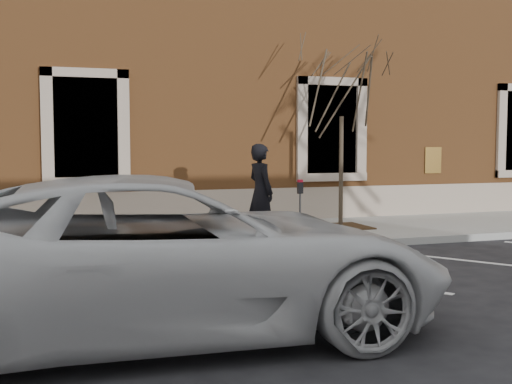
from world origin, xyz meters
name	(u,v)px	position (x,y,z in m)	size (l,w,h in m)	color
ground	(266,252)	(0.00, 0.00, 0.00)	(120.00, 120.00, 0.00)	#28282B
sidewalk_near	(239,236)	(0.00, 1.75, 0.07)	(40.00, 3.50, 0.15)	#98968E
curb_near	(267,249)	(0.00, -0.05, 0.07)	(40.00, 0.12, 0.15)	#9E9E99
parking_stripes	(314,275)	(0.00, -2.20, 0.00)	(28.00, 4.40, 0.01)	silver
building_civic	(178,78)	(0.00, 7.74, 4.00)	(40.00, 8.62, 8.00)	brown
man	(261,192)	(0.10, 0.60, 1.10)	(0.69, 0.45, 1.89)	black
parking_meter	(300,197)	(0.98, 0.69, 0.96)	(0.11, 0.08, 1.17)	#595B60
tree_grate	(340,227)	(2.44, 1.81, 0.16)	(1.19, 1.19, 0.03)	#3C2513
sapling	(342,86)	(2.44, 1.81, 3.33)	(2.73, 2.73, 4.55)	#463B2A
white_truck	(163,255)	(-2.80, -4.51, 0.86)	(2.85, 6.19, 1.72)	silver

